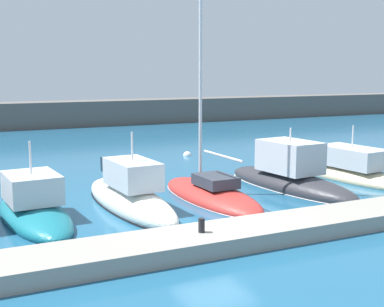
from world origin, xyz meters
name	(u,v)px	position (x,y,z in m)	size (l,w,h in m)	color
ground_plane	(215,228)	(0.00, 0.00, 0.00)	(120.00, 120.00, 0.00)	#1E567A
dock_pier	(241,235)	(0.00, -1.75, 0.27)	(24.81, 2.07, 0.53)	gray
breakwater_seawall	(40,115)	(0.00, 35.74, 1.23)	(108.00, 3.22, 2.46)	#5B5651
motorboat_teal_second	(34,209)	(-5.49, 3.82, 0.39)	(2.64, 6.84, 3.25)	#19707F
motorboat_ivory_third	(130,197)	(-1.81, 3.75, 0.45)	(2.40, 7.80, 3.51)	silver
sailboat_red_fourth	(211,193)	(1.80, 3.73, 0.24)	(2.62, 7.28, 15.92)	#B72D28
motorboat_charcoal_fifth	(289,177)	(6.01, 3.99, 0.51)	(3.15, 8.29, 3.26)	#2D2D33
motorboat_sand_sixth	(348,171)	(10.05, 4.60, 0.38)	(3.13, 8.28, 3.13)	beige
mooring_buoy_white	(187,156)	(5.70, 14.51, 0.00)	(0.54, 0.54, 0.54)	white
dock_bollard	(202,225)	(-1.38, -1.75, 0.75)	(0.20, 0.20, 0.44)	black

